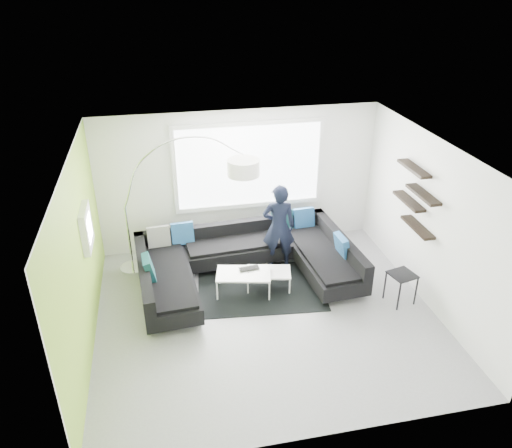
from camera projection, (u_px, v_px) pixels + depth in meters
The scene contains 9 objects.
ground at pixel (266, 314), 8.29m from camera, with size 5.50×5.50×0.00m, color gray.
room_shell at pixel (267, 211), 7.64m from camera, with size 5.54×5.04×2.82m.
sectional_sofa at pixel (247, 265), 8.98m from camera, with size 3.96×2.62×0.82m.
rug at pixel (260, 288), 8.96m from camera, with size 2.22×1.61×0.01m, color black.
coffee_table at pixel (256, 280), 8.83m from camera, with size 1.21×0.71×0.40m, color silver.
arc_lamp at pixel (125, 207), 8.92m from camera, with size 2.46×1.13×2.62m, color silver, non-canonical shape.
side_table at pixel (400, 288), 8.48m from camera, with size 0.41×0.41×0.56m, color black.
person at pixel (279, 227), 9.26m from camera, with size 0.67×0.49×1.68m, color black.
laptop at pixel (250, 270), 8.73m from camera, with size 0.38×0.26×0.03m, color black.
Camera 1 is at (-1.52, -6.50, 5.14)m, focal length 35.00 mm.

